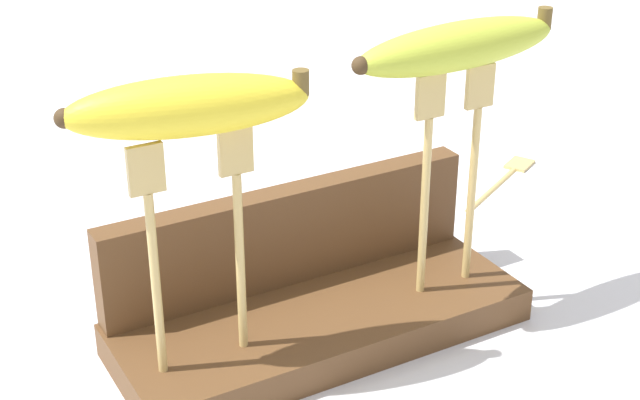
{
  "coord_description": "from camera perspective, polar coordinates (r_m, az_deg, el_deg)",
  "views": [
    {
      "loc": [
        -0.33,
        -0.59,
        0.46
      ],
      "look_at": [
        0.0,
        0.0,
        0.13
      ],
      "focal_mm": 53.71,
      "sensor_mm": 36.0,
      "label": 1
    }
  ],
  "objects": [
    {
      "name": "ground_plane",
      "position": [
        0.82,
        -0.0,
        -8.13
      ],
      "size": [
        3.0,
        3.0,
        0.0
      ],
      "primitive_type": "plane",
      "color": "silver"
    },
    {
      "name": "fork_fallen_far",
      "position": [
        1.13,
        11.04,
        1.49
      ],
      "size": [
        0.15,
        0.09,
        0.01
      ],
      "color": "tan",
      "rests_on": "ground"
    },
    {
      "name": "fork_stand_left",
      "position": [
        0.7,
        -7.39,
        -1.83
      ],
      "size": [
        0.09,
        0.01,
        0.18
      ],
      "color": "tan",
      "rests_on": "wooden_board"
    },
    {
      "name": "wooden_board",
      "position": [
        0.82,
        -0.0,
        -7.27
      ],
      "size": [
        0.35,
        0.13,
        0.03
      ],
      "primitive_type": "cube",
      "color": "brown",
      "rests_on": "ground"
    },
    {
      "name": "banana_raised_left",
      "position": [
        0.66,
        -7.87,
        5.56
      ],
      "size": [
        0.18,
        0.08,
        0.04
      ],
      "color": "yellow",
      "rests_on": "fork_stand_left"
    },
    {
      "name": "fork_stand_right",
      "position": [
        0.79,
        7.8,
        2.29
      ],
      "size": [
        0.07,
        0.01,
        0.2
      ],
      "color": "tan",
      "rests_on": "wooden_board"
    },
    {
      "name": "banana_raised_right",
      "position": [
        0.76,
        8.24,
        9.08
      ],
      "size": [
        0.2,
        0.05,
        0.04
      ],
      "color": "#B2C138",
      "rests_on": "fork_stand_right"
    },
    {
      "name": "board_backstop",
      "position": [
        0.83,
        -1.88,
        -2.06
      ],
      "size": [
        0.34,
        0.02,
        0.09
      ],
      "primitive_type": "cube",
      "color": "brown",
      "rests_on": "wooden_board"
    }
  ]
}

